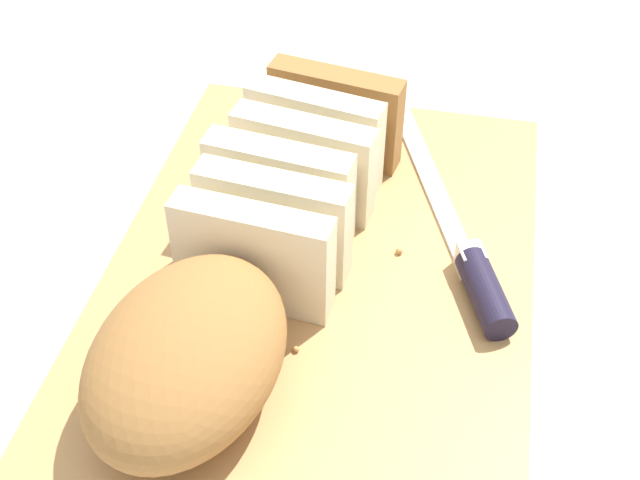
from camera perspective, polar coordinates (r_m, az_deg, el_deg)
The scene contains 7 objects.
ground_plane at distance 0.62m, azimuth -0.00°, elevation -3.54°, with size 3.00×3.00×0.00m, color silver.
cutting_board at distance 0.62m, azimuth -0.00°, elevation -2.80°, with size 0.45×0.32×0.02m, color tan.
bread_loaf at distance 0.56m, azimuth -5.42°, elevation -1.66°, with size 0.38×0.17×0.08m.
bread_knife at distance 0.61m, azimuth 10.61°, elevation -1.60°, with size 0.28×0.13×0.02m.
crumb_near_knife at distance 0.62m, azimuth 5.61°, elevation -0.78°, with size 0.01×0.01×0.01m, color tan.
crumb_near_loaf at distance 0.55m, azimuth -1.98°, elevation -7.66°, with size 0.00×0.00×0.00m, color tan.
crumb_stray_left at distance 0.61m, azimuth -2.23°, elevation -1.41°, with size 0.01×0.01×0.01m, color tan.
Camera 1 is at (-0.41, -0.09, 0.46)m, focal length 45.37 mm.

